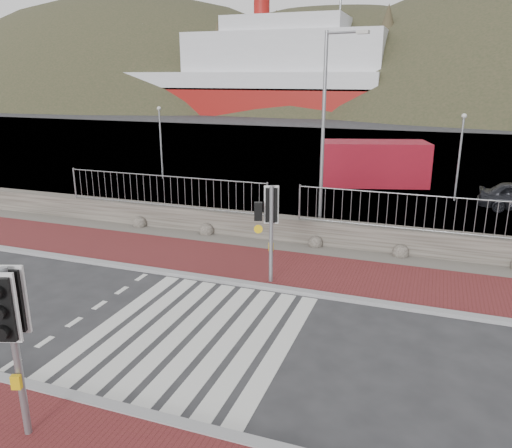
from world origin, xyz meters
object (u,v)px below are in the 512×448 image
at_px(traffic_signal_near, 11,319).
at_px(streetlight, 326,127).
at_px(shipping_container, 374,163).
at_px(traffic_signal_far, 270,214).
at_px(ferry, 246,78).

bearing_deg(traffic_signal_near, streetlight, 60.34).
distance_m(traffic_signal_near, streetlight, 12.49).
bearing_deg(shipping_container, streetlight, -109.67).
bearing_deg(traffic_signal_near, shipping_container, 63.78).
bearing_deg(traffic_signal_near, traffic_signal_far, 57.54).
bearing_deg(traffic_signal_far, streetlight, -114.96).
xyz_separation_m(streetlight, shipping_container, (0.54, 10.24, -2.89)).
bearing_deg(ferry, traffic_signal_far, -68.52).
distance_m(ferry, streetlight, 65.21).
distance_m(ferry, shipping_container, 56.36).
relative_size(traffic_signal_far, shipping_container, 0.51).
relative_size(traffic_signal_far, streetlight, 0.40).
relative_size(ferry, streetlight, 6.92).
bearing_deg(streetlight, ferry, 126.30).
xyz_separation_m(traffic_signal_near, shipping_container, (2.82, 22.37, -1.01)).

